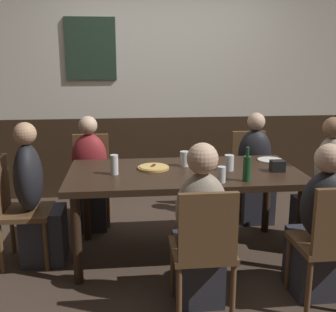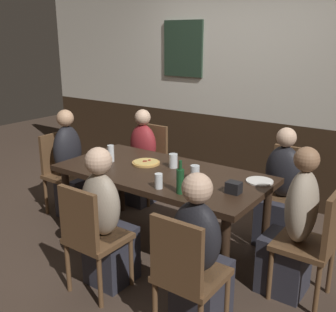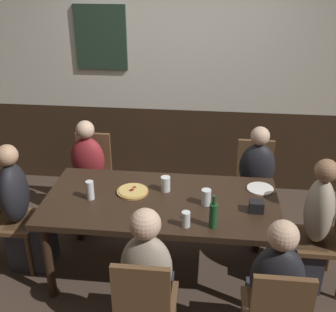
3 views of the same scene
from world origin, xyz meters
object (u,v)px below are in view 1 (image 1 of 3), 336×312
at_px(person_head_east, 322,195).
at_px(chair_right_far, 250,169).
at_px(chair_mid_near, 204,246).
at_px(person_right_near, 319,233).
at_px(chair_head_west, 16,205).
at_px(chair_left_far, 91,173).
at_px(condiment_caddy, 277,166).
at_px(person_left_far, 90,181).
at_px(tumbler_water, 185,160).
at_px(dining_table, 184,179).
at_px(pint_glass_stout, 229,164).
at_px(plate_white_large, 270,160).
at_px(person_head_west, 37,205).
at_px(highball_clear, 114,166).
at_px(chair_right_near, 331,240).
at_px(person_mid_near, 200,237).
at_px(beer_bottle_green, 247,168).
at_px(person_right_far, 255,176).
at_px(tumbler_short, 221,175).

bearing_deg(person_head_east, chair_right_far, 112.69).
bearing_deg(chair_mid_near, person_right_near, 11.10).
height_order(chair_head_west, chair_left_far, same).
bearing_deg(condiment_caddy, chair_left_far, 148.54).
distance_m(chair_head_west, person_head_east, 2.57).
bearing_deg(person_left_far, tumbler_water, -33.54).
bearing_deg(dining_table, pint_glass_stout, -4.58).
xyz_separation_m(person_right_near, plate_white_large, (-0.02, 0.97, 0.28)).
xyz_separation_m(chair_head_west, person_head_west, (0.16, 0.00, -0.01)).
distance_m(chair_head_west, highball_clear, 0.86).
xyz_separation_m(chair_right_near, highball_clear, (-1.40, 0.83, 0.32)).
xyz_separation_m(person_head_west, plate_white_large, (2.02, 0.26, 0.26)).
distance_m(person_mid_near, condiment_caddy, 1.02).
xyz_separation_m(chair_head_west, person_head_east, (2.57, 0.00, -0.01)).
bearing_deg(person_left_far, condiment_caddy, -26.94).
bearing_deg(person_left_far, pint_glass_stout, -31.83).
bearing_deg(beer_bottle_green, chair_right_near, -52.93).
bearing_deg(dining_table, person_head_east, 0.00).
bearing_deg(person_head_west, chair_mid_near, -36.18).
distance_m(pint_glass_stout, condiment_caddy, 0.39).
xyz_separation_m(person_head_east, highball_clear, (-1.77, -0.05, 0.32)).
bearing_deg(pint_glass_stout, highball_clear, -178.91).
xyz_separation_m(chair_right_near, condiment_caddy, (-0.08, 0.79, 0.29)).
bearing_deg(condiment_caddy, person_left_far, 153.06).
bearing_deg(chair_right_far, person_mid_near, -117.62).
distance_m(person_head_west, condiment_caddy, 1.98).
relative_size(chair_left_far, person_mid_near, 0.78).
distance_m(chair_right_near, person_mid_near, 0.85).
relative_size(person_head_east, highball_clear, 7.31).
xyz_separation_m(person_right_far, tumbler_short, (-0.61, -1.06, 0.33)).
height_order(chair_head_west, person_right_near, person_right_near).
bearing_deg(chair_right_far, pint_glass_stout, -117.42).
xyz_separation_m(chair_mid_near, chair_left_far, (-0.83, 1.76, 0.00)).
relative_size(person_head_west, beer_bottle_green, 4.45).
height_order(chair_head_west, person_head_east, person_head_east).
xyz_separation_m(chair_mid_near, person_head_east, (1.20, 0.88, -0.01)).
bearing_deg(person_left_far, person_head_east, -19.33).
bearing_deg(dining_table, condiment_caddy, -6.94).
bearing_deg(person_right_near, person_head_west, 160.65).
distance_m(chair_right_far, plate_white_large, 0.67).
height_order(person_head_west, condiment_caddy, person_head_west).
relative_size(person_head_west, condiment_caddy, 10.57).
height_order(person_mid_near, condiment_caddy, person_mid_near).
height_order(dining_table, chair_mid_near, chair_mid_near).
xyz_separation_m(chair_right_near, person_left_far, (-1.67, 1.59, -0.04)).
relative_size(person_right_near, highball_clear, 6.95).
xyz_separation_m(person_left_far, person_right_far, (1.67, 0.00, 0.00)).
height_order(chair_right_far, person_right_far, person_right_far).
distance_m(dining_table, person_left_far, 1.12).
xyz_separation_m(person_right_near, pint_glass_stout, (-0.47, 0.69, 0.33)).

